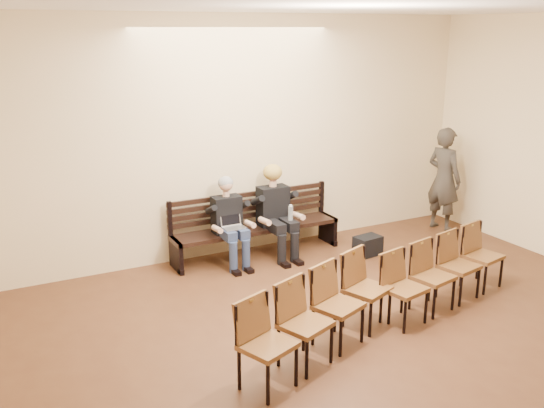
{
  "coord_description": "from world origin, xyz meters",
  "views": [
    {
      "loc": [
        -3.56,
        -3.04,
        3.29
      ],
      "look_at": [
        0.12,
        4.05,
        0.96
      ],
      "focal_mm": 40.0,
      "sensor_mm": 36.0,
      "label": 1
    }
  ],
  "objects_px": {
    "bag": "(368,246)",
    "bench": "(257,241)",
    "laptop": "(234,230)",
    "passerby": "(444,171)",
    "chair_row_front": "(446,272)",
    "seated_woman": "(276,214)",
    "chair_row_back": "(322,315)",
    "seated_man": "(229,223)",
    "water_bottle": "(291,221)"
  },
  "relations": [
    {
      "from": "water_bottle",
      "to": "chair_row_back",
      "type": "height_order",
      "value": "chair_row_back"
    },
    {
      "from": "passerby",
      "to": "chair_row_back",
      "type": "bearing_deg",
      "value": 113.37
    },
    {
      "from": "chair_row_front",
      "to": "bag",
      "type": "bearing_deg",
      "value": 72.78
    },
    {
      "from": "chair_row_front",
      "to": "chair_row_back",
      "type": "relative_size",
      "value": 0.95
    },
    {
      "from": "passerby",
      "to": "seated_woman",
      "type": "bearing_deg",
      "value": 76.74
    },
    {
      "from": "seated_man",
      "to": "bag",
      "type": "bearing_deg",
      "value": -17.97
    },
    {
      "from": "water_bottle",
      "to": "chair_row_back",
      "type": "xyz_separation_m",
      "value": [
        -1.05,
        -2.56,
        -0.13
      ]
    },
    {
      "from": "seated_woman",
      "to": "bag",
      "type": "height_order",
      "value": "seated_woman"
    },
    {
      "from": "laptop",
      "to": "chair_row_front",
      "type": "bearing_deg",
      "value": -45.51
    },
    {
      "from": "bench",
      "to": "chair_row_front",
      "type": "height_order",
      "value": "chair_row_front"
    },
    {
      "from": "passerby",
      "to": "chair_row_front",
      "type": "xyz_separation_m",
      "value": [
        -2.0,
        -2.25,
        -0.58
      ]
    },
    {
      "from": "chair_row_front",
      "to": "seated_man",
      "type": "bearing_deg",
      "value": 114.31
    },
    {
      "from": "bench",
      "to": "seated_woman",
      "type": "bearing_deg",
      "value": -24.23
    },
    {
      "from": "passerby",
      "to": "chair_row_front",
      "type": "bearing_deg",
      "value": 128.93
    },
    {
      "from": "bench",
      "to": "chair_row_front",
      "type": "distance_m",
      "value": 2.9
    },
    {
      "from": "seated_man",
      "to": "laptop",
      "type": "relative_size",
      "value": 3.99
    },
    {
      "from": "laptop",
      "to": "passerby",
      "type": "height_order",
      "value": "passerby"
    },
    {
      "from": "bag",
      "to": "chair_row_back",
      "type": "relative_size",
      "value": 0.18
    },
    {
      "from": "water_bottle",
      "to": "bag",
      "type": "bearing_deg",
      "value": -21.34
    },
    {
      "from": "water_bottle",
      "to": "passerby",
      "type": "relative_size",
      "value": 0.12
    },
    {
      "from": "seated_woman",
      "to": "laptop",
      "type": "bearing_deg",
      "value": -168.27
    },
    {
      "from": "seated_man",
      "to": "seated_woman",
      "type": "relative_size",
      "value": 0.94
    },
    {
      "from": "bag",
      "to": "bench",
      "type": "bearing_deg",
      "value": 152.95
    },
    {
      "from": "laptop",
      "to": "bag",
      "type": "relative_size",
      "value": 0.77
    },
    {
      "from": "seated_man",
      "to": "passerby",
      "type": "relative_size",
      "value": 0.61
    },
    {
      "from": "chair_row_front",
      "to": "water_bottle",
      "type": "bearing_deg",
      "value": 100.46
    },
    {
      "from": "passerby",
      "to": "water_bottle",
      "type": "bearing_deg",
      "value": 80.73
    },
    {
      "from": "water_bottle",
      "to": "passerby",
      "type": "distance_m",
      "value": 2.96
    },
    {
      "from": "bench",
      "to": "passerby",
      "type": "distance_m",
      "value": 3.43
    },
    {
      "from": "seated_man",
      "to": "passerby",
      "type": "xyz_separation_m",
      "value": [
        3.81,
        -0.2,
        0.39
      ]
    },
    {
      "from": "bench",
      "to": "seated_woman",
      "type": "height_order",
      "value": "seated_woman"
    },
    {
      "from": "bench",
      "to": "chair_row_back",
      "type": "relative_size",
      "value": 1.21
    },
    {
      "from": "seated_man",
      "to": "chair_row_front",
      "type": "relative_size",
      "value": 0.59
    },
    {
      "from": "seated_woman",
      "to": "chair_row_front",
      "type": "xyz_separation_m",
      "value": [
        1.06,
        -2.45,
        -0.23
      ]
    },
    {
      "from": "seated_man",
      "to": "chair_row_front",
      "type": "height_order",
      "value": "seated_man"
    },
    {
      "from": "seated_woman",
      "to": "passerby",
      "type": "distance_m",
      "value": 3.09
    },
    {
      "from": "bench",
      "to": "bag",
      "type": "height_order",
      "value": "bench"
    },
    {
      "from": "laptop",
      "to": "passerby",
      "type": "distance_m",
      "value": 3.83
    },
    {
      "from": "chair_row_front",
      "to": "seated_woman",
      "type": "bearing_deg",
      "value": 101.23
    },
    {
      "from": "seated_man",
      "to": "water_bottle",
      "type": "height_order",
      "value": "seated_man"
    },
    {
      "from": "seated_man",
      "to": "laptop",
      "type": "distance_m",
      "value": 0.16
    },
    {
      "from": "seated_man",
      "to": "chair_row_front",
      "type": "xyz_separation_m",
      "value": [
        1.82,
        -2.45,
        -0.19
      ]
    },
    {
      "from": "laptop",
      "to": "chair_row_back",
      "type": "distance_m",
      "value": 2.63
    },
    {
      "from": "seated_man",
      "to": "chair_row_back",
      "type": "bearing_deg",
      "value": -93.54
    },
    {
      "from": "bag",
      "to": "chair_row_front",
      "type": "xyz_separation_m",
      "value": [
        -0.16,
        -1.81,
        0.28
      ]
    },
    {
      "from": "bench",
      "to": "laptop",
      "type": "xyz_separation_m",
      "value": [
        -0.48,
        -0.28,
        0.34
      ]
    },
    {
      "from": "chair_row_back",
      "to": "laptop",
      "type": "bearing_deg",
      "value": 65.15
    },
    {
      "from": "bag",
      "to": "chair_row_front",
      "type": "relative_size",
      "value": 0.19
    },
    {
      "from": "laptop",
      "to": "chair_row_back",
      "type": "xyz_separation_m",
      "value": [
        -0.18,
        -2.62,
        -0.12
      ]
    },
    {
      "from": "bench",
      "to": "passerby",
      "type": "relative_size",
      "value": 1.3
    }
  ]
}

